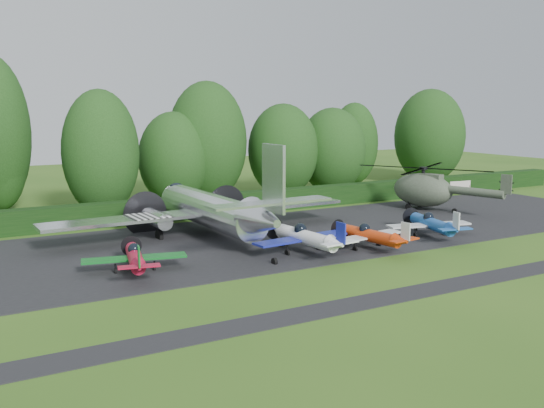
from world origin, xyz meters
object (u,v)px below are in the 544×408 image
light_plane_red (135,257)px  helicopter (423,187)px  light_plane_blue (432,224)px  light_plane_orange (370,235)px  light_plane_white (306,237)px  transport_plane (212,210)px  sign_board (460,186)px

light_plane_red → helicopter: 32.61m
light_plane_blue → light_plane_orange: bearing=173.4°
light_plane_white → transport_plane: bearing=121.4°
helicopter → light_plane_orange: bearing=-128.7°
sign_board → light_plane_orange: bearing=-153.1°
sign_board → light_plane_blue: bearing=-146.4°
light_plane_red → sign_board: light_plane_red is taller
light_plane_red → light_plane_orange: (16.39, -2.13, 0.03)m
helicopter → sign_board: 11.73m
light_plane_white → sign_board: size_ratio=2.63×
transport_plane → light_plane_white: 8.60m
light_plane_red → helicopter: helicopter is taller
light_plane_red → light_plane_blue: size_ratio=0.93×
transport_plane → light_plane_orange: (8.29, -8.92, -1.20)m
light_plane_red → light_plane_blue: (23.14, -1.27, 0.07)m
light_plane_blue → sign_board: 24.03m
light_plane_white → light_plane_blue: 11.39m
sign_board → helicopter: bearing=-158.8°
light_plane_white → sign_board: bearing=31.9°
light_plane_orange → light_plane_white: bearing=173.8°
transport_plane → helicopter: transport_plane is taller
light_plane_red → helicopter: bearing=2.9°
light_plane_orange → helicopter: size_ratio=0.45×
transport_plane → light_plane_red: 10.64m
transport_plane → light_plane_white: transport_plane is taller
light_plane_white → light_plane_orange: 4.79m
light_plane_red → sign_board: bearing=5.8°
light_plane_orange → light_plane_blue: 6.80m
transport_plane → light_plane_blue: transport_plane is taller
light_plane_blue → sign_board: size_ratio=2.43×
transport_plane → light_plane_blue: 17.10m
light_plane_blue → helicopter: (8.30, 9.84, 1.19)m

